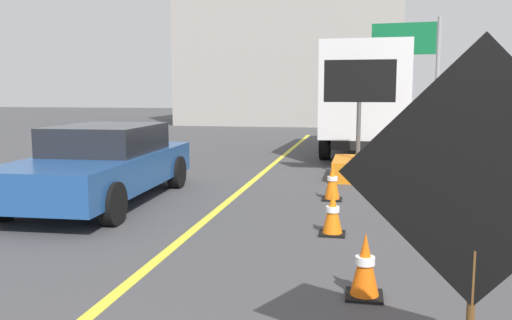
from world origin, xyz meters
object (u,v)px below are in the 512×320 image
at_px(highway_guide_sign, 418,56).
at_px(traffic_cone_mid_lane, 333,213).
at_px(roadwork_sign, 478,181).
at_px(traffic_cone_near_sign, 365,266).
at_px(box_truck, 368,97).
at_px(traffic_cone_far_lane, 332,181).
at_px(arrow_board_trailer, 358,158).
at_px(pickup_car, 103,163).

height_order(highway_guide_sign, traffic_cone_mid_lane, highway_guide_sign).
distance_m(roadwork_sign, traffic_cone_mid_lane, 4.34).
relative_size(roadwork_sign, traffic_cone_near_sign, 3.61).
distance_m(box_truck, traffic_cone_far_lane, 8.05).
bearing_deg(roadwork_sign, traffic_cone_far_lane, 100.34).
height_order(box_truck, traffic_cone_near_sign, box_truck).
relative_size(arrow_board_trailer, traffic_cone_far_lane, 3.79).
distance_m(highway_guide_sign, traffic_cone_far_lane, 14.06).
xyz_separation_m(box_truck, traffic_cone_mid_lane, (-0.57, -10.30, -1.50)).
distance_m(box_truck, traffic_cone_mid_lane, 10.42).
relative_size(pickup_car, traffic_cone_near_sign, 7.54).
relative_size(arrow_board_trailer, highway_guide_sign, 0.54).
height_order(box_truck, traffic_cone_mid_lane, box_truck).
height_order(arrow_board_trailer, traffic_cone_near_sign, arrow_board_trailer).
height_order(traffic_cone_mid_lane, traffic_cone_far_lane, traffic_cone_far_lane).
distance_m(arrow_board_trailer, traffic_cone_far_lane, 2.66).
bearing_deg(highway_guide_sign, traffic_cone_near_sign, -96.88).
bearing_deg(arrow_board_trailer, traffic_cone_far_lane, -99.50).
distance_m(arrow_board_trailer, box_truck, 5.44).
height_order(pickup_car, traffic_cone_far_lane, pickup_car).
bearing_deg(traffic_cone_near_sign, traffic_cone_mid_lane, 100.86).
height_order(box_truck, highway_guide_sign, highway_guide_sign).
relative_size(arrow_board_trailer, traffic_cone_mid_lane, 4.24).
bearing_deg(pickup_car, highway_guide_sign, 64.56).
height_order(roadwork_sign, arrow_board_trailer, arrow_board_trailer).
distance_m(highway_guide_sign, traffic_cone_near_sign, 18.49).
height_order(roadwork_sign, traffic_cone_far_lane, roadwork_sign).
relative_size(roadwork_sign, arrow_board_trailer, 0.86).
distance_m(roadwork_sign, traffic_cone_near_sign, 2.23).
relative_size(roadwork_sign, pickup_car, 0.48).
distance_m(highway_guide_sign, traffic_cone_mid_lane, 16.36).
xyz_separation_m(pickup_car, traffic_cone_near_sign, (4.64, -3.74, -0.38)).
relative_size(highway_guide_sign, traffic_cone_mid_lane, 7.84).
bearing_deg(highway_guide_sign, arrow_board_trailer, -102.04).
xyz_separation_m(pickup_car, highway_guide_sign, (6.83, 14.35, 2.73)).
height_order(arrow_board_trailer, traffic_cone_mid_lane, arrow_board_trailer).
distance_m(pickup_car, traffic_cone_far_lane, 4.19).
bearing_deg(highway_guide_sign, pickup_car, -115.44).
bearing_deg(highway_guide_sign, box_truck, -110.20).
relative_size(traffic_cone_near_sign, traffic_cone_mid_lane, 1.01).
bearing_deg(traffic_cone_mid_lane, pickup_car, 160.40).
bearing_deg(traffic_cone_far_lane, roadwork_sign, -79.66).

